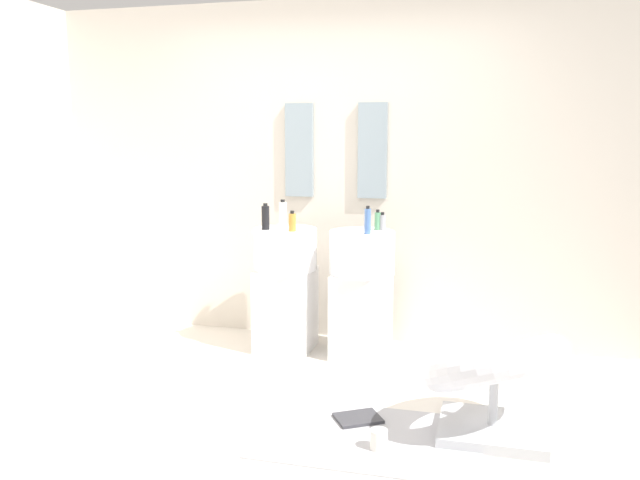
# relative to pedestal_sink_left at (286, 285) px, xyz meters

# --- Properties ---
(ground_plane) EXTENTS (4.80, 3.60, 0.04)m
(ground_plane) POSITION_rel_pedestal_sink_left_xyz_m (0.29, -1.20, -0.51)
(ground_plane) COLOR silver
(rear_partition) EXTENTS (4.80, 0.10, 2.60)m
(rear_partition) POSITION_rel_pedestal_sink_left_xyz_m (0.29, 0.45, 0.81)
(rear_partition) COLOR beige
(rear_partition) RESTS_ON ground_plane
(pedestal_sink_left) EXTENTS (0.47, 0.47, 1.02)m
(pedestal_sink_left) POSITION_rel_pedestal_sink_left_xyz_m (0.00, 0.00, 0.00)
(pedestal_sink_left) COLOR white
(pedestal_sink_left) RESTS_ON ground_plane
(pedestal_sink_right) EXTENTS (0.47, 0.47, 1.02)m
(pedestal_sink_right) POSITION_rel_pedestal_sink_left_xyz_m (0.57, 0.00, 0.00)
(pedestal_sink_right) COLOR white
(pedestal_sink_right) RESTS_ON ground_plane
(vanity_mirror_left) EXTENTS (0.22, 0.03, 0.71)m
(vanity_mirror_left) POSITION_rel_pedestal_sink_left_xyz_m (-0.00, 0.38, 0.98)
(vanity_mirror_left) COLOR #8C9EA8
(vanity_mirror_right) EXTENTS (0.22, 0.03, 0.71)m
(vanity_mirror_right) POSITION_rel_pedestal_sink_left_xyz_m (0.57, 0.38, 0.98)
(vanity_mirror_right) COLOR #8C9EA8
(lounge_chair) EXTENTS (1.11, 1.11, 0.65)m
(lounge_chair) POSITION_rel_pedestal_sink_left_xyz_m (1.51, -1.08, -0.14)
(lounge_chair) COLOR #B7BABF
(lounge_chair) RESTS_ON ground_plane
(area_rug) EXTENTS (1.18, 0.77, 0.01)m
(area_rug) POSITION_rel_pedestal_sink_left_xyz_m (0.88, -1.29, -0.49)
(area_rug) COLOR #B2B2B7
(area_rug) RESTS_ON ground_plane
(magazine_charcoal) EXTENTS (0.31, 0.29, 0.02)m
(magazine_charcoal) POSITION_rel_pedestal_sink_left_xyz_m (0.78, -1.10, -0.47)
(magazine_charcoal) COLOR #38383D
(magazine_charcoal) RESTS_ON area_rug
(coffee_mug) EXTENTS (0.09, 0.09, 0.10)m
(coffee_mug) POSITION_rel_pedestal_sink_left_xyz_m (0.95, -1.42, -0.43)
(coffee_mug) COLOR white
(coffee_mug) RESTS_ON area_rug
(soap_bottle_white) EXTENTS (0.06, 0.06, 0.20)m
(soap_bottle_white) POSITION_rel_pedestal_sink_left_xyz_m (-0.06, 0.12, 0.52)
(soap_bottle_white) COLOR white
(soap_bottle_white) RESTS_ON pedestal_sink_left
(soap_bottle_grey) EXTENTS (0.04, 0.04, 0.13)m
(soap_bottle_grey) POSITION_rel_pedestal_sink_left_xyz_m (0.70, 0.09, 0.48)
(soap_bottle_grey) COLOR #99999E
(soap_bottle_grey) RESTS_ON pedestal_sink_right
(soap_bottle_amber) EXTENTS (0.05, 0.05, 0.15)m
(soap_bottle_amber) POSITION_rel_pedestal_sink_left_xyz_m (0.10, -0.13, 0.49)
(soap_bottle_amber) COLOR #C68C38
(soap_bottle_amber) RESTS_ON pedestal_sink_left
(soap_bottle_blue) EXTENTS (0.04, 0.04, 0.19)m
(soap_bottle_blue) POSITION_rel_pedestal_sink_left_xyz_m (0.63, -0.11, 0.52)
(soap_bottle_blue) COLOR #4C72B7
(soap_bottle_blue) RESTS_ON pedestal_sink_right
(soap_bottle_black) EXTENTS (0.06, 0.06, 0.19)m
(soap_bottle_black) POSITION_rel_pedestal_sink_left_xyz_m (-0.12, -0.10, 0.51)
(soap_bottle_black) COLOR black
(soap_bottle_black) RESTS_ON pedestal_sink_left
(soap_bottle_green) EXTENTS (0.05, 0.05, 0.15)m
(soap_bottle_green) POSITION_rel_pedestal_sink_left_xyz_m (0.67, 0.09, 0.49)
(soap_bottle_green) COLOR #59996B
(soap_bottle_green) RESTS_ON pedestal_sink_right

